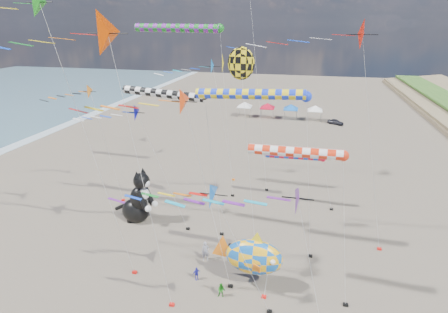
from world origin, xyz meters
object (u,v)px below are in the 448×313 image
at_px(fish_inflatable, 253,257).
at_px(parked_car, 335,122).
at_px(cat_inflatable, 137,195).
at_px(child_blue, 196,274).
at_px(person_adult, 206,251).
at_px(child_green, 221,290).

bearing_deg(fish_inflatable, parked_car, 79.90).
height_order(cat_inflatable, child_blue, cat_inflatable).
height_order(fish_inflatable, parked_car, fish_inflatable).
height_order(person_adult, parked_car, person_adult).
height_order(person_adult, child_green, person_adult).
bearing_deg(person_adult, parked_car, 54.44).
distance_m(person_adult, child_blue, 2.57).
xyz_separation_m(cat_inflatable, child_blue, (8.61, -7.31, -2.37)).
height_order(person_adult, child_blue, person_adult).
bearing_deg(fish_inflatable, child_blue, -176.80).
xyz_separation_m(fish_inflatable, child_green, (-2.07, -1.64, -2.20)).
bearing_deg(child_green, parked_car, 71.79).
bearing_deg(child_blue, cat_inflatable, 97.72).
bearing_deg(parked_car, fish_inflatable, -161.81).
xyz_separation_m(cat_inflatable, fish_inflatable, (13.09, -7.06, -0.15)).
bearing_deg(cat_inflatable, person_adult, -16.95).
relative_size(cat_inflatable, fish_inflatable, 1.00).
bearing_deg(cat_inflatable, child_blue, -28.37).
height_order(fish_inflatable, child_green, fish_inflatable).
xyz_separation_m(child_green, child_blue, (-2.40, 1.39, -0.02)).
distance_m(fish_inflatable, parked_car, 51.29).
height_order(fish_inflatable, person_adult, fish_inflatable).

